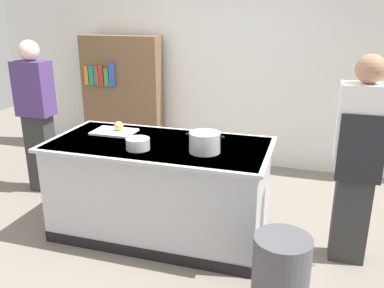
{
  "coord_description": "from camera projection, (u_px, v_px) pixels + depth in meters",
  "views": [
    {
      "loc": [
        1.28,
        -3.17,
        2.03
      ],
      "look_at": [
        0.25,
        0.2,
        0.85
      ],
      "focal_mm": 37.82,
      "sensor_mm": 36.0,
      "label": 1
    }
  ],
  "objects": [
    {
      "name": "trash_bin",
      "position": [
        280.0,
        278.0,
        2.71
      ],
      "size": [
        0.39,
        0.39,
        0.62
      ],
      "primitive_type": "cylinder",
      "color": "#4C4C51",
      "rests_on": "ground_plane"
    },
    {
      "name": "counter_island",
      "position": [
        160.0,
        188.0,
        3.72
      ],
      "size": [
        1.98,
        0.98,
        0.9
      ],
      "color": "#B7BABF",
      "rests_on": "ground_plane"
    },
    {
      "name": "onion",
      "position": [
        119.0,
        126.0,
        3.87
      ],
      "size": [
        0.09,
        0.09,
        0.09
      ],
      "primitive_type": "sphere",
      "color": "tan",
      "rests_on": "cutting_board"
    },
    {
      "name": "person_chef",
      "position": [
        358.0,
        158.0,
        3.19
      ],
      "size": [
        0.38,
        0.25,
        1.72
      ],
      "rotation": [
        0.0,
        0.0,
        1.56
      ],
      "color": "#323232",
      "rests_on": "ground_plane"
    },
    {
      "name": "cutting_board",
      "position": [
        114.0,
        132.0,
        3.87
      ],
      "size": [
        0.4,
        0.28,
        0.02
      ],
      "primitive_type": "cube",
      "color": "silver",
      "rests_on": "counter_island"
    },
    {
      "name": "back_wall",
      "position": [
        216.0,
        51.0,
        5.3
      ],
      "size": [
        6.4,
        0.12,
        3.0
      ],
      "primitive_type": "cube",
      "color": "white",
      "rests_on": "ground_plane"
    },
    {
      "name": "mixing_bowl",
      "position": [
        138.0,
        144.0,
        3.41
      ],
      "size": [
        0.2,
        0.2,
        0.1
      ],
      "primitive_type": "cylinder",
      "color": "#B7BABF",
      "rests_on": "counter_island"
    },
    {
      "name": "bookshelf",
      "position": [
        123.0,
        99.0,
        5.57
      ],
      "size": [
        1.1,
        0.31,
        1.7
      ],
      "color": "brown",
      "rests_on": "ground_plane"
    },
    {
      "name": "ground_plane",
      "position": [
        161.0,
        232.0,
        3.87
      ],
      "size": [
        10.0,
        10.0,
        0.0
      ],
      "primitive_type": "plane",
      "color": "slate"
    },
    {
      "name": "person_guest",
      "position": [
        37.0,
        114.0,
        4.52
      ],
      "size": [
        0.38,
        0.24,
        1.72
      ],
      "rotation": [
        0.0,
        0.0,
        -1.72
      ],
      "color": "#303030",
      "rests_on": "ground_plane"
    },
    {
      "name": "stock_pot",
      "position": [
        205.0,
        142.0,
        3.33
      ],
      "size": [
        0.32,
        0.26,
        0.17
      ],
      "color": "#B7BABF",
      "rests_on": "counter_island"
    }
  ]
}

